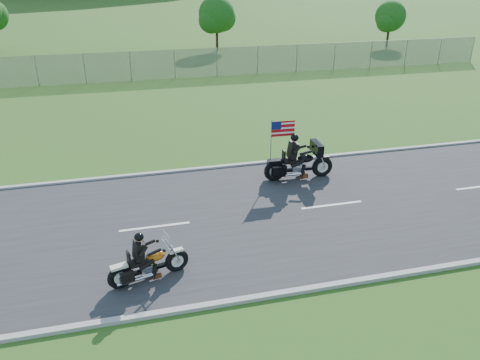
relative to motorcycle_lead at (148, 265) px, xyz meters
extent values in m
plane|color=#34551A|center=(2.36, 2.61, -0.47)|extent=(420.00, 420.00, 0.00)
cube|color=#28282B|center=(2.36, 2.61, -0.45)|extent=(120.00, 8.00, 0.04)
cube|color=#9E9B93|center=(2.36, 6.66, -0.42)|extent=(120.00, 0.18, 0.12)
cube|color=#9E9B93|center=(2.36, -1.44, -0.42)|extent=(120.00, 0.18, 0.12)
cube|color=gray|center=(-2.64, 22.61, 0.53)|extent=(60.00, 0.03, 2.00)
cylinder|color=#382316|center=(8.36, 32.61, 0.79)|extent=(0.22, 0.22, 2.52)
sphere|color=#154913|center=(8.36, 32.61, 2.68)|extent=(3.20, 3.20, 3.20)
sphere|color=#154913|center=(9.00, 33.09, 2.32)|extent=(2.40, 2.40, 2.40)
sphere|color=#154913|center=(7.80, 32.21, 2.23)|extent=(2.24, 2.24, 2.24)
cylinder|color=#382316|center=(24.36, 30.61, 0.65)|extent=(0.22, 0.22, 2.24)
sphere|color=#154913|center=(24.36, 30.61, 2.33)|extent=(2.80, 2.80, 2.80)
sphere|color=#154913|center=(24.92, 31.03, 2.01)|extent=(2.10, 2.10, 2.10)
sphere|color=#154913|center=(23.87, 30.26, 1.93)|extent=(1.96, 1.96, 1.96)
torus|color=black|center=(0.78, 0.20, -0.13)|extent=(0.69, 0.33, 0.67)
torus|color=black|center=(-0.71, -0.19, -0.13)|extent=(0.69, 0.33, 0.67)
ellipsoid|color=#BE5F0D|center=(0.23, 0.06, 0.20)|extent=(0.56, 0.41, 0.25)
cube|color=black|center=(-0.23, -0.06, 0.16)|extent=(0.55, 0.39, 0.11)
cube|color=black|center=(-0.18, -0.05, 0.51)|extent=(0.30, 0.40, 0.50)
sphere|color=black|center=(-0.14, -0.04, 0.90)|extent=(0.30, 0.30, 0.24)
cube|color=silver|center=(0.58, 0.15, 0.63)|extent=(0.14, 0.41, 0.36)
torus|color=black|center=(6.95, 4.93, -0.05)|extent=(0.83, 0.23, 0.83)
torus|color=black|center=(5.05, 4.99, -0.05)|extent=(0.83, 0.23, 0.83)
ellipsoid|color=black|center=(6.25, 4.95, 0.35)|extent=(0.64, 0.38, 0.31)
cube|color=black|center=(5.66, 4.97, 0.30)|extent=(0.62, 0.35, 0.13)
cube|color=black|center=(5.72, 4.97, 0.74)|extent=(0.28, 0.46, 0.61)
sphere|color=black|center=(5.78, 4.97, 1.22)|extent=(0.31, 0.31, 0.30)
cube|color=black|center=(6.67, 4.94, 0.74)|extent=(0.27, 0.90, 0.45)
cube|color=#B70C11|center=(5.39, 5.20, 1.52)|extent=(0.89, 0.05, 0.58)
camera|label=1|loc=(-0.05, -10.29, 7.22)|focal=35.00mm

